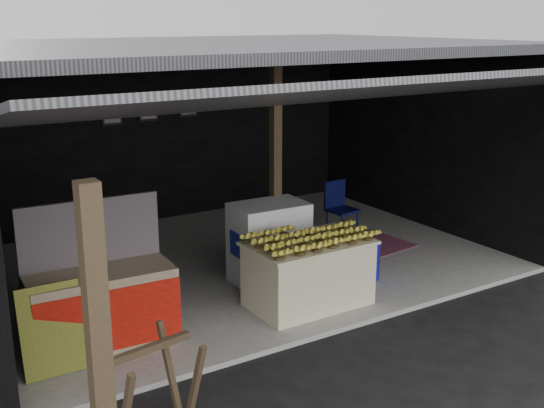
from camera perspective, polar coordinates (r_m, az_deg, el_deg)
ground at (r=7.63m, az=6.18°, el=-10.55°), size 80.00×80.00×0.00m
concrete_slab at (r=9.54m, az=-3.19°, el=-4.86°), size 7.00×5.00×0.06m
shophouse at (r=9.31m, az=-4.33°, el=7.76°), size 7.40×7.29×3.02m
banana_table at (r=7.97m, az=3.06°, el=-5.79°), size 1.42×0.88×0.78m
banana_pile at (r=7.81m, az=3.11°, el=-2.61°), size 1.31×0.79×0.15m
white_crate at (r=8.62m, az=-0.24°, el=-3.25°), size 0.95×0.66×1.02m
neighbor_stall at (r=7.20m, az=-14.08°, el=-8.14°), size 1.48×0.73×1.49m
green_signboard at (r=6.79m, az=-17.94°, el=-10.01°), size 0.59×0.19×0.88m
sawhorse at (r=5.78m, az=-10.31°, el=-14.17°), size 0.81×0.80×0.79m
water_barrel at (r=8.87m, az=7.98°, el=-4.77°), size 0.32×0.32×0.47m
plastic_chair at (r=10.47m, az=5.60°, el=-0.01°), size 0.44×0.44×0.86m
magenta_rug at (r=10.10m, az=7.31°, el=-3.59°), size 1.60×1.16×0.01m
picture_frames at (r=11.13m, az=-10.18°, el=7.93°), size 1.62×0.04×0.46m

